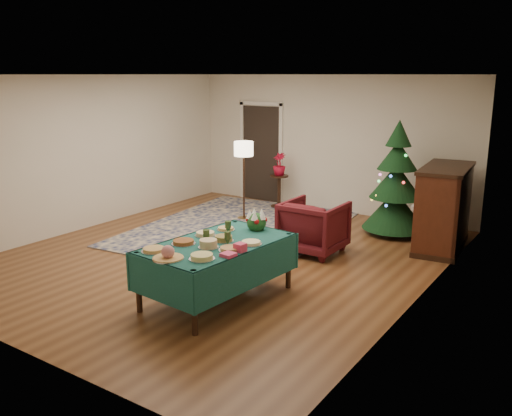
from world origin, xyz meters
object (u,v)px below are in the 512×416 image
Objects in this scene: potted_plant at (279,169)px; christmas_tree at (396,184)px; gift_box at (240,247)px; armchair at (314,224)px; buffet_table at (217,254)px; piano at (443,208)px; side_table at (279,192)px; floor_lamp at (244,154)px.

potted_plant is 0.23× the size of christmas_tree.
gift_box is 2.44m from armchair.
piano reaches higher than buffet_table.
potted_plant is at bearing 116.57° from side_table.
armchair is at bearing -48.12° from potted_plant.
armchair is at bearing 97.34° from gift_box.
side_table is 0.48m from potted_plant.
gift_box is at bearing 97.41° from armchair.
floor_lamp is 1.49m from side_table.
christmas_tree is at bearing -112.18° from armchair.
gift_box is 0.25× the size of potted_plant.
piano is at bearing -139.78° from armchair.
gift_box is at bearing -63.63° from side_table.
piano is (1.59, 1.34, 0.19)m from armchair.
armchair is 2.43m from floor_lamp.
gift_box is 4.09m from christmas_tree.
side_table is 3.67m from piano.
buffet_table reaches higher than side_table.
piano reaches higher than gift_box.
christmas_tree reaches higher than floor_lamp.
armchair is at bearing -26.84° from floor_lamp.
floor_lamp reaches higher than buffet_table.
floor_lamp is (-1.93, 3.31, 0.68)m from buffet_table.
potted_plant reaches higher than armchair.
piano is at bearing -13.50° from side_table.
gift_box is 3.95m from piano.
gift_box is 0.08× the size of floor_lamp.
buffet_table is at bearing -101.52° from christmas_tree.
christmas_tree is (2.65, -0.52, 0.56)m from side_table.
christmas_tree is (0.68, 1.67, 0.44)m from armchair.
gift_box is (0.43, -0.12, 0.19)m from buffet_table.
potted_plant is (-0.00, 0.00, 0.48)m from side_table.
piano is (3.64, 0.31, -0.62)m from floor_lamp.
side_table is at bearing -48.05° from armchair.
piano is (3.56, -0.85, 0.31)m from side_table.
christmas_tree reaches higher than potted_plant.
armchair is 0.57× the size of piano.
potted_plant is (-1.97, 2.20, 0.36)m from armchair.
armchair is 0.61× the size of floor_lamp.
armchair is 1.95× the size of potted_plant.
potted_plant reaches higher than buffet_table.
armchair is at bearing 86.96° from buffet_table.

